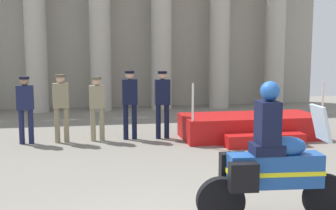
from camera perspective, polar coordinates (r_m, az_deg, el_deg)
The scene contains 8 objects.
colonnade_backdrop at distance 16.85m, azimuth -5.11°, elevation 10.75°, with size 15.66×1.63×6.07m.
reviewing_stand at distance 11.31m, azimuth 10.88°, elevation -2.94°, with size 3.51×1.99×1.50m.
officer_in_row_0 at distance 10.94m, azimuth -18.45°, elevation 0.07°, with size 0.39×0.24×1.65m.
officer_in_row_1 at distance 10.83m, azimuth -14.03°, elevation 0.30°, with size 0.39×0.24×1.69m.
officer_in_row_2 at distance 10.86m, azimuth -9.42°, elevation 0.21°, with size 0.39×0.24×1.62m.
officer_in_row_3 at distance 10.93m, azimuth -5.10°, elevation 0.77°, with size 0.39×0.24×1.76m.
officer_in_row_4 at distance 10.98m, azimuth -0.75°, elevation 0.80°, with size 0.39×0.24×1.75m.
motorcycle_with_rider at distance 5.85m, azimuth 13.40°, elevation -7.74°, with size 2.09×0.73×1.90m.
Camera 1 is at (-1.28, -4.87, 2.31)m, focal length 45.84 mm.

